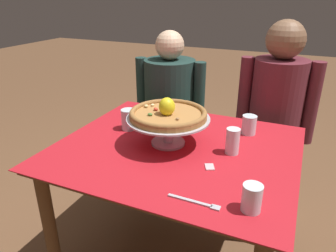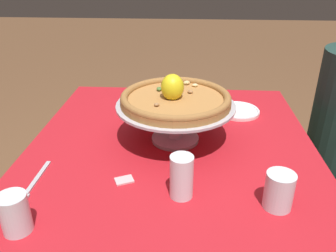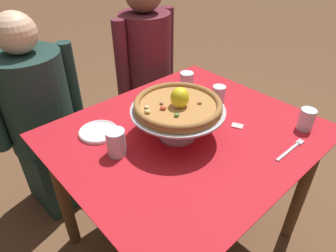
{
  "view_description": "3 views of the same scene",
  "coord_description": "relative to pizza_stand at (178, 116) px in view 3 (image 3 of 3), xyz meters",
  "views": [
    {
      "loc": [
        0.49,
        -1.21,
        1.42
      ],
      "look_at": [
        -0.06,
        0.04,
        0.82
      ],
      "focal_mm": 33.51,
      "sensor_mm": 36.0,
      "label": 1
    },
    {
      "loc": [
        0.98,
        0.05,
        1.31
      ],
      "look_at": [
        -0.06,
        -0.01,
        0.79
      ],
      "focal_mm": 36.73,
      "sensor_mm": 36.0,
      "label": 2
    },
    {
      "loc": [
        -0.77,
        -0.72,
        1.51
      ],
      "look_at": [
        -0.05,
        0.06,
        0.77
      ],
      "focal_mm": 32.09,
      "sensor_mm": 36.0,
      "label": 3
    }
  ],
  "objects": [
    {
      "name": "water_glass_side_left",
      "position": [
        -0.26,
        0.07,
        -0.05
      ],
      "size": [
        0.08,
        0.08,
        0.11
      ],
      "color": "silver",
      "rests_on": "dining_table"
    },
    {
      "name": "side_plate",
      "position": [
        -0.24,
        0.24,
        -0.09
      ],
      "size": [
        0.17,
        0.17,
        0.02
      ],
      "color": "white",
      "rests_on": "dining_table"
    },
    {
      "name": "diner_right",
      "position": [
        0.41,
        0.72,
        -0.23
      ],
      "size": [
        0.47,
        0.33,
        1.27
      ],
      "color": "gray",
      "rests_on": "ground"
    },
    {
      "name": "water_glass_side_right",
      "position": [
        0.3,
        0.03,
        -0.05
      ],
      "size": [
        0.06,
        0.06,
        0.12
      ],
      "color": "white",
      "rests_on": "dining_table"
    },
    {
      "name": "dinner_fork",
      "position": [
        0.27,
        -0.38,
        -0.1
      ],
      "size": [
        0.19,
        0.02,
        0.01
      ],
      "color": "#B7B7C1",
      "rests_on": "dining_table"
    },
    {
      "name": "ground_plane",
      "position": [
        0.05,
        -0.01,
        -0.84
      ],
      "size": [
        14.0,
        14.0,
        0.0
      ],
      "primitive_type": "plane",
      "color": "brown"
    },
    {
      "name": "water_glass_back_right",
      "position": [
        0.33,
        0.27,
        -0.06
      ],
      "size": [
        0.07,
        0.07,
        0.1
      ],
      "color": "silver",
      "rests_on": "dining_table"
    },
    {
      "name": "diner_left",
      "position": [
        -0.32,
        0.75,
        -0.27
      ],
      "size": [
        0.52,
        0.37,
        1.18
      ],
      "color": "#1E3833",
      "rests_on": "ground"
    },
    {
      "name": "water_glass_front_right",
      "position": [
        0.45,
        -0.34,
        -0.06
      ],
      "size": [
        0.07,
        0.07,
        0.1
      ],
      "color": "silver",
      "rests_on": "dining_table"
    },
    {
      "name": "pizza_stand",
      "position": [
        0.0,
        0.0,
        0.0
      ],
      "size": [
        0.39,
        0.39,
        0.13
      ],
      "color": "#B7B7C1",
      "rests_on": "dining_table"
    },
    {
      "name": "sugar_packet",
      "position": [
        0.25,
        -0.13,
        -0.1
      ],
      "size": [
        0.05,
        0.06,
        0.0
      ],
      "primitive_type": "cube",
      "rotation": [
        0.0,
        0.0,
        2.0
      ],
      "color": "beige",
      "rests_on": "dining_table"
    },
    {
      "name": "pizza",
      "position": [
        -0.0,
        -0.0,
        0.05
      ],
      "size": [
        0.36,
        0.36,
        0.1
      ],
      "color": "#AD753D",
      "rests_on": "pizza_stand"
    },
    {
      "name": "dining_table",
      "position": [
        0.05,
        -0.01,
        -0.21
      ],
      "size": [
        1.09,
        0.95,
        0.74
      ],
      "color": "brown",
      "rests_on": "ground"
    }
  ]
}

